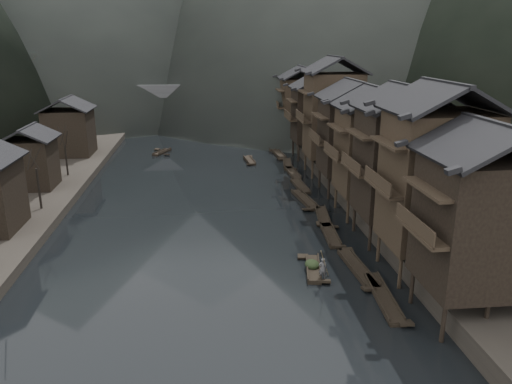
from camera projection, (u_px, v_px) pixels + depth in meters
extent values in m
plane|color=black|center=(209.00, 277.00, 39.44)|extent=(300.00, 300.00, 0.00)
cube|color=#2D2823|center=(422.00, 149.00, 80.69)|extent=(40.00, 200.00, 1.80)
cylinder|color=black|center=(443.00, 323.00, 30.59)|extent=(0.30, 0.30, 2.90)
cylinder|color=black|center=(412.00, 286.00, 35.15)|extent=(0.30, 0.30, 2.90)
cylinder|color=black|center=(486.00, 321.00, 30.86)|extent=(0.30, 0.30, 2.90)
cylinder|color=black|center=(449.00, 284.00, 35.42)|extent=(0.30, 0.30, 2.90)
cube|color=black|center=(482.00, 223.00, 31.55)|extent=(7.00, 6.00, 8.49)
cube|color=#33281C|center=(421.00, 232.00, 31.27)|extent=(1.20, 5.70, 0.25)
cylinder|color=#33281C|center=(400.00, 272.00, 37.24)|extent=(0.30, 0.30, 2.90)
cylinder|color=#33281C|center=(378.00, 247.00, 41.80)|extent=(0.30, 0.30, 2.90)
cylinder|color=#33281C|center=(435.00, 271.00, 37.52)|extent=(0.30, 0.30, 2.90)
cylinder|color=#33281C|center=(410.00, 246.00, 42.08)|extent=(0.30, 0.30, 2.90)
cube|color=#33281C|center=(435.00, 180.00, 37.94)|extent=(7.00, 6.00, 10.30)
cube|color=#33281C|center=(383.00, 188.00, 37.69)|extent=(1.20, 5.70, 0.25)
cylinder|color=black|center=(370.00, 237.00, 43.90)|extent=(0.30, 0.30, 2.90)
cylinder|color=black|center=(354.00, 218.00, 48.46)|extent=(0.30, 0.30, 2.90)
cylinder|color=black|center=(400.00, 236.00, 44.17)|extent=(0.30, 0.30, 2.90)
cylinder|color=black|center=(382.00, 217.00, 48.73)|extent=(0.30, 0.30, 2.90)
cube|color=black|center=(400.00, 163.00, 44.70)|extent=(7.00, 6.00, 9.52)
cube|color=#33281C|center=(356.00, 169.00, 44.44)|extent=(1.20, 5.70, 0.25)
cylinder|color=#33281C|center=(348.00, 211.00, 50.55)|extent=(0.30, 0.30, 2.90)
cylinder|color=#33281C|center=(336.00, 197.00, 55.11)|extent=(0.30, 0.30, 2.90)
cylinder|color=#33281C|center=(374.00, 210.00, 50.82)|extent=(0.30, 0.30, 2.90)
cylinder|color=#33281C|center=(360.00, 196.00, 55.39)|extent=(0.30, 0.30, 2.90)
cube|color=#33281C|center=(374.00, 151.00, 51.48)|extent=(7.00, 6.00, 8.68)
cube|color=#33281C|center=(336.00, 156.00, 51.21)|extent=(1.20, 5.70, 0.25)
cylinder|color=black|center=(329.00, 188.00, 58.15)|extent=(0.30, 0.30, 2.90)
cylinder|color=black|center=(319.00, 177.00, 62.72)|extent=(0.30, 0.30, 2.90)
cylinder|color=black|center=(352.00, 188.00, 58.43)|extent=(0.30, 0.30, 2.90)
cylinder|color=black|center=(341.00, 177.00, 62.99)|extent=(0.30, 0.30, 2.90)
cube|color=black|center=(351.00, 136.00, 59.08)|extent=(7.00, 6.00, 8.73)
cube|color=#33281C|center=(318.00, 140.00, 58.81)|extent=(1.20, 5.70, 0.25)
cylinder|color=#33281C|center=(312.00, 169.00, 66.71)|extent=(0.30, 0.30, 2.90)
cylinder|color=#33281C|center=(305.00, 161.00, 71.27)|extent=(0.30, 0.30, 2.90)
cylinder|color=#33281C|center=(332.00, 169.00, 66.98)|extent=(0.30, 0.30, 2.90)
cylinder|color=#33281C|center=(324.00, 160.00, 71.55)|extent=(0.30, 0.30, 2.90)
cube|color=#33281C|center=(333.00, 115.00, 67.29)|extent=(7.00, 6.00, 11.07)
cube|color=#33281C|center=(304.00, 120.00, 67.05)|extent=(1.20, 5.70, 0.25)
cylinder|color=black|center=(299.00, 153.00, 76.21)|extent=(0.30, 0.30, 2.90)
cylinder|color=black|center=(293.00, 146.00, 80.78)|extent=(0.30, 0.30, 2.90)
cylinder|color=black|center=(316.00, 153.00, 76.49)|extent=(0.30, 0.30, 2.90)
cylinder|color=black|center=(310.00, 146.00, 81.05)|extent=(0.30, 0.30, 2.90)
cube|color=black|center=(316.00, 115.00, 77.22)|extent=(7.00, 6.00, 8.17)
cube|color=#33281C|center=(291.00, 118.00, 76.94)|extent=(1.20, 5.70, 0.25)
cylinder|color=#33281C|center=(286.00, 138.00, 87.62)|extent=(0.30, 0.30, 2.90)
cylinder|color=#33281C|center=(282.00, 133.00, 92.18)|extent=(0.30, 0.30, 2.90)
cylinder|color=#33281C|center=(301.00, 138.00, 87.89)|extent=(0.30, 0.30, 2.90)
cylinder|color=#33281C|center=(296.00, 133.00, 92.46)|extent=(0.30, 0.30, 2.90)
cube|color=#33281C|center=(301.00, 104.00, 88.55)|extent=(7.00, 6.00, 8.69)
cube|color=#33281C|center=(279.00, 107.00, 88.28)|extent=(1.20, 5.70, 0.25)
cube|color=black|center=(32.00, 162.00, 59.00)|extent=(5.00, 5.00, 5.80)
cube|color=black|center=(70.00, 131.00, 75.97)|extent=(6.50, 6.50, 6.80)
cylinder|color=black|center=(42.00, 186.00, 51.73)|extent=(0.24, 0.24, 4.30)
cylinder|color=black|center=(74.00, 158.00, 64.63)|extent=(0.24, 0.24, 4.00)
cube|color=black|center=(383.00, 297.00, 35.98)|extent=(1.63, 7.49, 0.30)
cube|color=black|center=(383.00, 295.00, 35.93)|extent=(1.67, 7.34, 0.10)
cube|color=black|center=(364.00, 274.00, 39.30)|extent=(1.00, 0.97, 0.36)
cube|color=black|center=(406.00, 322.00, 32.59)|extent=(1.00, 0.97, 0.36)
cube|color=black|center=(357.00, 269.00, 40.41)|extent=(1.51, 7.19, 0.30)
cube|color=black|center=(358.00, 267.00, 40.36)|extent=(1.56, 7.05, 0.10)
cube|color=black|center=(348.00, 250.00, 43.64)|extent=(0.98, 0.93, 0.35)
cube|color=black|center=(369.00, 287.00, 37.10)|extent=(0.98, 0.93, 0.35)
cube|color=black|center=(330.00, 235.00, 47.38)|extent=(1.52, 6.11, 0.30)
cube|color=black|center=(330.00, 233.00, 47.32)|extent=(1.57, 5.99, 0.10)
cube|color=black|center=(321.00, 223.00, 50.07)|extent=(0.99, 0.81, 0.33)
cube|color=black|center=(340.00, 246.00, 44.61)|extent=(0.99, 0.81, 0.33)
cube|color=black|center=(323.00, 217.00, 52.19)|extent=(1.86, 6.55, 0.30)
cube|color=black|center=(323.00, 215.00, 52.14)|extent=(1.90, 6.43, 0.10)
cube|color=black|center=(313.00, 206.00, 55.04)|extent=(1.02, 0.90, 0.34)
cube|color=black|center=(334.00, 226.00, 49.26)|extent=(1.02, 0.90, 0.34)
cube|color=black|center=(305.00, 200.00, 57.78)|extent=(1.99, 7.47, 0.30)
cube|color=black|center=(305.00, 198.00, 57.73)|extent=(2.03, 7.33, 0.10)
cube|color=black|center=(303.00, 190.00, 61.13)|extent=(1.04, 1.01, 0.36)
cube|color=black|center=(307.00, 209.00, 54.35)|extent=(1.04, 1.01, 0.36)
cube|color=black|center=(300.00, 186.00, 62.96)|extent=(1.47, 6.06, 0.30)
cube|color=black|center=(300.00, 185.00, 62.90)|extent=(1.52, 5.94, 0.10)
cube|color=black|center=(297.00, 179.00, 65.67)|extent=(0.98, 0.80, 0.33)
cube|color=black|center=(303.00, 192.00, 60.17)|extent=(0.98, 0.80, 0.33)
cube|color=black|center=(292.00, 173.00, 69.36)|extent=(1.38, 6.40, 0.30)
cube|color=black|center=(292.00, 172.00, 69.31)|extent=(1.43, 6.28, 0.10)
cube|color=black|center=(290.00, 167.00, 72.23)|extent=(0.97, 0.82, 0.33)
cube|color=black|center=(295.00, 178.00, 66.41)|extent=(0.97, 0.82, 0.33)
cube|color=black|center=(287.00, 164.00, 74.25)|extent=(1.93, 6.61, 0.30)
cube|color=black|center=(287.00, 163.00, 74.20)|extent=(1.96, 6.49, 0.10)
cube|color=black|center=(281.00, 158.00, 77.12)|extent=(1.03, 0.92, 0.34)
cube|color=black|center=(294.00, 168.00, 71.30)|extent=(1.03, 0.92, 0.34)
cube|color=black|center=(279.00, 154.00, 80.37)|extent=(1.58, 6.15, 0.30)
cube|color=black|center=(279.00, 153.00, 80.32)|extent=(1.62, 6.04, 0.10)
cube|color=black|center=(277.00, 150.00, 83.12)|extent=(0.99, 0.82, 0.33)
cube|color=black|center=(280.00, 158.00, 77.54)|extent=(0.99, 0.82, 0.33)
cube|color=black|center=(272.00, 147.00, 85.89)|extent=(1.54, 6.40, 0.30)
cube|color=black|center=(272.00, 146.00, 85.84)|extent=(1.59, 6.28, 0.10)
cube|color=black|center=(268.00, 143.00, 88.71)|extent=(0.99, 0.85, 0.33)
cube|color=black|center=(275.00, 150.00, 82.98)|extent=(0.99, 0.85, 0.33)
cube|color=black|center=(268.00, 140.00, 91.59)|extent=(1.14, 6.44, 0.30)
cube|color=black|center=(268.00, 139.00, 91.53)|extent=(1.19, 6.32, 0.10)
cube|color=black|center=(266.00, 136.00, 94.49)|extent=(0.94, 0.80, 0.34)
cube|color=black|center=(271.00, 143.00, 88.61)|extent=(0.94, 0.80, 0.34)
cube|color=black|center=(249.00, 161.00, 76.32)|extent=(1.50, 5.33, 0.30)
cube|color=black|center=(249.00, 159.00, 76.27)|extent=(1.54, 5.23, 0.10)
cube|color=black|center=(250.00, 156.00, 78.69)|extent=(0.91, 0.73, 0.31)
cube|color=black|center=(249.00, 164.00, 73.86)|extent=(0.91, 0.73, 0.31)
cube|color=black|center=(162.00, 152.00, 81.96)|extent=(2.87, 4.72, 0.30)
cube|color=black|center=(162.00, 151.00, 81.91)|extent=(2.87, 4.65, 0.10)
cube|color=black|center=(157.00, 149.00, 83.79)|extent=(1.02, 0.89, 0.29)
cube|color=black|center=(167.00, 154.00, 80.05)|extent=(1.02, 0.89, 0.29)
cube|color=#4C4C4F|center=(203.00, 92.00, 105.76)|extent=(40.00, 6.00, 1.60)
cube|color=#4C4C4F|center=(203.00, 87.00, 102.81)|extent=(40.00, 0.50, 1.00)
cube|color=#4C4C4F|center=(203.00, 85.00, 107.95)|extent=(40.00, 0.50, 1.00)
cube|color=#4C4C4F|center=(138.00, 112.00, 105.54)|extent=(3.20, 6.00, 6.40)
cube|color=#4C4C4F|center=(183.00, 111.00, 106.49)|extent=(3.20, 6.00, 6.40)
cube|color=#4C4C4F|center=(225.00, 111.00, 107.39)|extent=(3.20, 6.00, 6.40)
cube|color=#4C4C4F|center=(269.00, 110.00, 108.33)|extent=(3.20, 6.00, 6.40)
cube|color=black|center=(313.00, 269.00, 40.40)|extent=(1.87, 5.00, 0.30)
cube|color=black|center=(313.00, 267.00, 40.35)|extent=(1.91, 4.91, 0.10)
cube|color=black|center=(303.00, 256.00, 42.52)|extent=(0.99, 0.76, 0.30)
cube|color=black|center=(325.00, 280.00, 38.20)|extent=(0.99, 0.76, 0.30)
ellipsoid|color=black|center=(312.00, 260.00, 40.44)|extent=(1.17, 1.53, 0.70)
imported|color=#58585B|center=(323.00, 266.00, 38.35)|extent=(0.66, 0.47, 1.73)
cylinder|color=#8C7A51|center=(327.00, 233.00, 37.58)|extent=(1.48, 2.50, 3.63)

